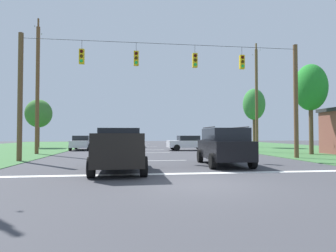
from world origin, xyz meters
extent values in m
plane|color=#3D3D42|center=(0.00, 0.00, 0.00)|extent=(120.00, 120.00, 0.00)
cube|color=#3B6938|center=(16.40, 15.00, 0.01)|extent=(16.00, 80.00, 0.03)
cube|color=white|center=(0.00, 2.46, 0.00)|extent=(15.96, 0.45, 0.01)
cube|color=white|center=(0.00, 8.46, 0.00)|extent=(2.50, 0.15, 0.01)
cube|color=white|center=(0.00, 16.17, 0.00)|extent=(2.50, 0.15, 0.01)
cube|color=white|center=(0.00, 21.01, 0.00)|extent=(2.50, 0.15, 0.01)
cube|color=white|center=(0.00, 29.09, 0.00)|extent=(2.50, 0.15, 0.01)
cube|color=white|center=(0.00, 40.16, 0.00)|extent=(2.50, 0.15, 0.01)
cylinder|color=brown|center=(-9.06, 9.07, 3.98)|extent=(0.30, 0.30, 7.97)
cylinder|color=brown|center=(9.20, 9.07, 3.98)|extent=(0.30, 0.30, 7.97)
cylinder|color=black|center=(0.07, 9.07, 7.66)|extent=(18.26, 0.02, 0.02)
cylinder|color=black|center=(-5.39, 9.07, 7.37)|extent=(0.02, 0.02, 0.57)
cube|color=yellow|center=(-5.39, 9.07, 6.61)|extent=(0.32, 0.24, 0.95)
cylinder|color=#310503|center=(-5.39, 8.93, 6.91)|extent=(0.20, 0.04, 0.20)
cylinder|color=#352203|center=(-5.39, 8.93, 6.61)|extent=(0.20, 0.04, 0.20)
cylinder|color=green|center=(-5.39, 8.93, 6.31)|extent=(0.20, 0.04, 0.20)
cylinder|color=black|center=(-1.94, 9.07, 7.37)|extent=(0.02, 0.02, 0.57)
cube|color=yellow|center=(-1.94, 9.07, 6.61)|extent=(0.32, 0.24, 0.95)
cylinder|color=#310503|center=(-1.94, 8.93, 6.91)|extent=(0.20, 0.04, 0.20)
cylinder|color=#352203|center=(-1.94, 8.93, 6.61)|extent=(0.20, 0.04, 0.20)
cylinder|color=green|center=(-1.94, 8.93, 6.31)|extent=(0.20, 0.04, 0.20)
cylinder|color=black|center=(1.97, 9.07, 7.37)|extent=(0.02, 0.02, 0.57)
cube|color=yellow|center=(1.97, 9.07, 6.61)|extent=(0.32, 0.24, 0.95)
cylinder|color=#310503|center=(1.97, 8.93, 6.91)|extent=(0.20, 0.04, 0.20)
cylinder|color=#352203|center=(1.97, 8.93, 6.61)|extent=(0.20, 0.04, 0.20)
cylinder|color=green|center=(1.97, 8.93, 6.31)|extent=(0.20, 0.04, 0.20)
cylinder|color=black|center=(5.27, 9.07, 7.37)|extent=(0.02, 0.02, 0.57)
cube|color=yellow|center=(5.27, 9.07, 6.61)|extent=(0.32, 0.24, 0.95)
cylinder|color=#310503|center=(5.27, 8.93, 6.91)|extent=(0.20, 0.04, 0.20)
cylinder|color=#352203|center=(5.27, 8.93, 6.61)|extent=(0.20, 0.04, 0.20)
cylinder|color=green|center=(5.27, 8.93, 6.31)|extent=(0.20, 0.04, 0.20)
cube|color=black|center=(-2.81, 3.64, 0.82)|extent=(2.14, 5.45, 0.85)
cube|color=black|center=(-2.82, 4.29, 1.60)|extent=(1.90, 1.95, 0.70)
cube|color=black|center=(-3.71, 2.27, 1.48)|extent=(0.16, 2.38, 0.45)
cube|color=black|center=(-1.83, 2.31, 1.48)|extent=(0.16, 2.38, 0.45)
cube|color=black|center=(-2.74, 0.99, 1.48)|extent=(1.96, 0.15, 0.45)
cylinder|color=black|center=(-3.85, 5.45, 0.40)|extent=(0.30, 0.81, 0.80)
cylinder|color=black|center=(-1.85, 5.50, 0.40)|extent=(0.30, 0.81, 0.80)
cylinder|color=black|center=(-3.76, 1.78, 0.40)|extent=(0.30, 0.81, 0.80)
cylinder|color=black|center=(-1.76, 1.83, 0.40)|extent=(0.30, 0.81, 0.80)
cube|color=black|center=(2.68, 5.38, 0.85)|extent=(2.22, 4.90, 0.95)
cube|color=black|center=(2.68, 5.23, 1.66)|extent=(1.98, 3.30, 0.65)
cylinder|color=black|center=(1.83, 5.28, 2.03)|extent=(0.21, 2.72, 0.05)
cylinder|color=black|center=(3.52, 5.18, 2.03)|extent=(0.21, 2.72, 0.05)
cylinder|color=black|center=(1.80, 7.07, 0.38)|extent=(0.30, 0.77, 0.76)
cylinder|color=black|center=(3.75, 6.95, 0.38)|extent=(0.30, 0.77, 0.76)
cylinder|color=black|center=(1.62, 3.81, 0.38)|extent=(0.30, 0.77, 0.76)
cylinder|color=black|center=(3.56, 3.70, 0.38)|extent=(0.30, 0.77, 0.76)
cube|color=silver|center=(3.63, 19.47, 0.67)|extent=(4.39, 2.04, 0.70)
cube|color=black|center=(3.63, 19.47, 1.27)|extent=(2.19, 1.73, 0.50)
cylinder|color=black|center=(2.27, 18.49, 0.32)|extent=(0.65, 0.26, 0.64)
cylinder|color=black|center=(2.17, 20.29, 0.32)|extent=(0.65, 0.26, 0.64)
cylinder|color=black|center=(5.10, 18.65, 0.32)|extent=(0.65, 0.26, 0.64)
cylinder|color=black|center=(5.00, 20.44, 0.32)|extent=(0.65, 0.26, 0.64)
cube|color=silver|center=(-7.41, 21.56, 0.67)|extent=(1.86, 4.32, 0.70)
cube|color=black|center=(-7.41, 21.56, 1.27)|extent=(1.65, 2.12, 0.50)
cylinder|color=black|center=(-6.53, 20.13, 0.32)|extent=(0.23, 0.64, 0.64)
cylinder|color=black|center=(-8.33, 20.16, 0.32)|extent=(0.23, 0.64, 0.64)
cylinder|color=black|center=(-6.49, 22.97, 0.32)|extent=(0.23, 0.64, 0.64)
cylinder|color=black|center=(-8.29, 23.00, 0.32)|extent=(0.23, 0.64, 0.64)
cube|color=black|center=(-3.01, 26.98, 0.67)|extent=(4.31, 1.84, 0.70)
cube|color=black|center=(-3.01, 26.98, 1.27)|extent=(2.11, 1.64, 0.50)
cylinder|color=black|center=(-1.59, 27.89, 0.32)|extent=(0.64, 0.23, 0.64)
cylinder|color=black|center=(-1.58, 26.09, 0.32)|extent=(0.64, 0.23, 0.64)
cylinder|color=black|center=(-4.43, 27.87, 0.32)|extent=(0.64, 0.23, 0.64)
cylinder|color=black|center=(-4.42, 26.07, 0.32)|extent=(0.64, 0.23, 0.64)
cylinder|color=brown|center=(9.48, 15.92, 4.86)|extent=(0.27, 0.27, 9.71)
cube|color=brown|center=(9.48, 15.92, 9.31)|extent=(0.12, 0.12, 1.96)
cylinder|color=#B2B7BC|center=(9.48, 16.71, 9.43)|extent=(0.08, 0.08, 0.12)
cylinder|color=#B2B7BC|center=(9.48, 15.13, 9.43)|extent=(0.08, 0.08, 0.12)
cylinder|color=brown|center=(-10.09, 15.56, 5.38)|extent=(0.31, 0.31, 10.76)
cube|color=brown|center=(-10.09, 15.56, 10.36)|extent=(0.12, 0.12, 2.25)
cylinder|color=#B2B7BC|center=(-10.09, 16.46, 10.48)|extent=(0.08, 0.08, 0.12)
cylinder|color=#B2B7BC|center=(-10.09, 14.66, 10.48)|extent=(0.08, 0.08, 0.12)
cylinder|color=brown|center=(-13.46, 26.81, 1.63)|extent=(0.27, 0.27, 3.26)
ellipsoid|color=#39722F|center=(-13.46, 26.81, 4.20)|extent=(3.14, 3.14, 3.41)
cylinder|color=brown|center=(13.08, 24.41, 2.18)|extent=(0.35, 0.35, 4.36)
ellipsoid|color=#337E35|center=(13.08, 24.41, 5.44)|extent=(2.74, 2.74, 3.93)
cylinder|color=brown|center=(12.40, 12.12, 2.24)|extent=(0.33, 0.33, 4.48)
ellipsoid|color=#23832A|center=(12.40, 12.12, 5.53)|extent=(2.62, 2.62, 3.82)
camera|label=1|loc=(-2.25, -9.32, 1.67)|focal=30.21mm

